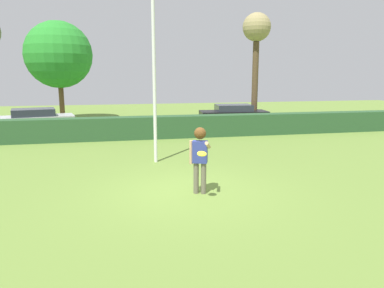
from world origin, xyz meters
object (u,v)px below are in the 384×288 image
object	(u,v)px
person	(200,153)
parked_car_black	(234,113)
frisbee	(202,154)
willow_tree	(59,55)
lamppost	(154,57)
oak_tree	(256,34)
parked_car_silver	(34,119)

from	to	relation	value
person	parked_car_black	xyz separation A→B (m)	(5.20, 12.81, -0.42)
frisbee	parked_car_black	bearing A→B (deg)	68.52
frisbee	willow_tree	bearing A→B (deg)	107.36
person	willow_tree	xyz separation A→B (m)	(-5.63, 16.96, 3.27)
lamppost	oak_tree	size ratio (longest dim) A/B	0.98
frisbee	oak_tree	bearing A→B (deg)	63.77
parked_car_silver	parked_car_black	xyz separation A→B (m)	(11.74, 0.37, 0.00)
parked_car_black	oak_tree	xyz separation A→B (m)	(1.51, 0.35, 4.89)
person	parked_car_silver	size ratio (longest dim) A/B	0.40
lamppost	willow_tree	distance (m)	14.08
frisbee	willow_tree	world-z (taller)	willow_tree
frisbee	lamppost	bearing A→B (deg)	98.09
parked_car_silver	frisbee	bearing A→B (deg)	-63.89
parked_car_black	oak_tree	world-z (taller)	oak_tree
oak_tree	willow_tree	xyz separation A→B (m)	(-12.33, 3.80, -1.20)
parked_car_black	oak_tree	size ratio (longest dim) A/B	0.63
frisbee	lamppost	xyz separation A→B (m)	(-0.63, 4.45, 2.47)
lamppost	parked_car_silver	world-z (taller)	lamppost
lamppost	parked_car_black	xyz separation A→B (m)	(5.94, 9.04, -3.01)
person	lamppost	size ratio (longest dim) A/B	0.26
frisbee	oak_tree	world-z (taller)	oak_tree
parked_car_silver	willow_tree	size ratio (longest dim) A/B	0.68
parked_car_silver	willow_tree	xyz separation A→B (m)	(0.92, 4.51, 3.69)
frisbee	parked_car_black	size ratio (longest dim) A/B	0.05
person	lamppost	distance (m)	4.64
parked_car_black	willow_tree	bearing A→B (deg)	159.04
willow_tree	frisbee	bearing A→B (deg)	-72.64
frisbee	oak_tree	size ratio (longest dim) A/B	0.03
person	parked_car_black	size ratio (longest dim) A/B	0.41
person	oak_tree	distance (m)	15.43
parked_car_silver	lamppost	bearing A→B (deg)	-56.22
person	frisbee	distance (m)	0.70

